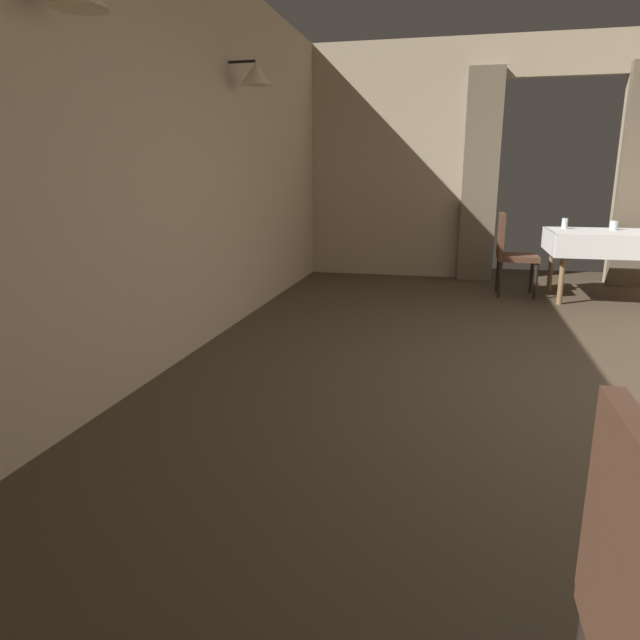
% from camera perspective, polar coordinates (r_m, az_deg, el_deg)
% --- Properties ---
extents(ground, '(10.08, 10.08, 0.00)m').
position_cam_1_polar(ground, '(4.16, 29.06, -6.67)').
color(ground, '#4C3D2D').
extents(wall_left, '(0.49, 8.40, 3.00)m').
position_cam_1_polar(wall_left, '(4.26, -15.65, 15.75)').
color(wall_left, tan).
rests_on(wall_left, ground).
extents(wall_back, '(6.40, 0.27, 3.00)m').
position_cam_1_polar(wall_back, '(8.02, 22.43, 14.39)').
color(wall_back, tan).
rests_on(wall_back, ground).
extents(dining_table_mid, '(1.51, 0.99, 0.75)m').
position_cam_1_polar(dining_table_mid, '(7.10, 27.67, 7.06)').
color(dining_table_mid, olive).
rests_on(dining_table_mid, ground).
extents(chair_mid_left, '(0.45, 0.44, 0.93)m').
position_cam_1_polar(chair_mid_left, '(6.93, 18.33, 6.56)').
color(chair_mid_left, black).
rests_on(chair_mid_left, ground).
extents(glass_mid_a, '(0.08, 0.08, 0.10)m').
position_cam_1_polar(glass_mid_a, '(7.25, 27.04, 8.33)').
color(glass_mid_a, silver).
rests_on(glass_mid_a, dining_table_mid).
extents(glass_mid_c, '(0.06, 0.06, 0.12)m').
position_cam_1_polar(glass_mid_c, '(7.18, 23.02, 8.78)').
color(glass_mid_c, silver).
rests_on(glass_mid_c, dining_table_mid).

